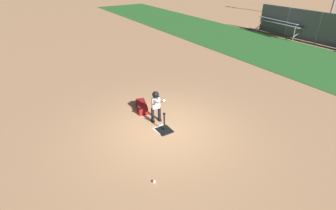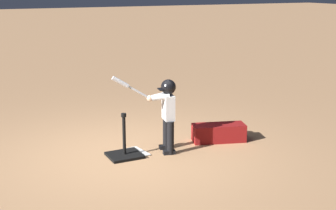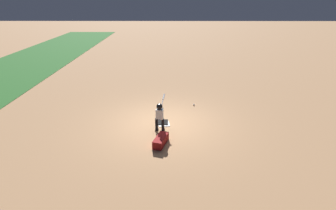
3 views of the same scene
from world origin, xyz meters
name	(u,v)px [view 2 (image 2 of 3)]	position (x,y,z in m)	size (l,w,h in m)	color
ground_plane	(125,156)	(0.00, 0.00, 0.00)	(90.00, 90.00, 0.00)	#AD7F56
home_plate	(131,154)	(-0.10, -0.04, 0.01)	(0.44, 0.44, 0.02)	white
batting_tee	(125,152)	(0.02, 0.01, 0.08)	(0.48, 0.44, 0.66)	black
batter_child	(166,106)	(-0.62, 0.09, 0.71)	(0.94, 0.38, 1.20)	black
equipment_bag	(219,133)	(-1.60, 0.03, 0.14)	(0.84, 0.32, 0.28)	maroon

